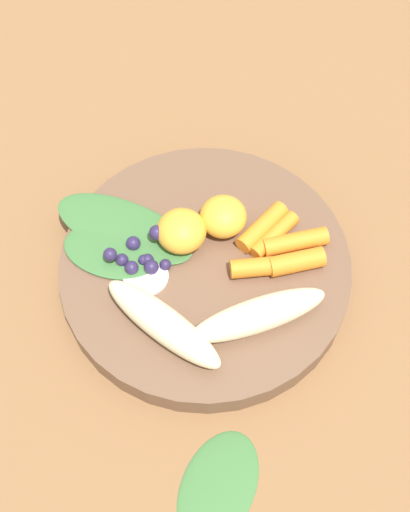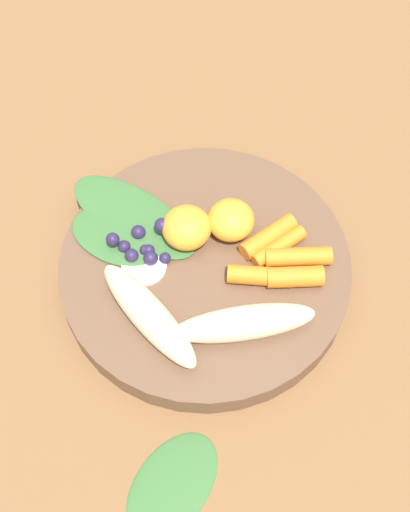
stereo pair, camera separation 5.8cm
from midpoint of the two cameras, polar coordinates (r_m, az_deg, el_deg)
ground_plane at (r=0.63m, az=-2.63°, el=-1.89°), size 2.40×2.40×0.00m
bowl at (r=0.62m, az=-2.68°, el=-1.31°), size 0.26×0.26×0.03m
banana_peeled_left at (r=0.57m, az=1.60°, el=-5.25°), size 0.12×0.07×0.03m
banana_peeled_right at (r=0.57m, az=-6.51°, el=-5.91°), size 0.11×0.10×0.03m
orange_segment_near at (r=0.61m, az=-4.74°, el=1.90°), size 0.05×0.05×0.03m
orange_segment_far at (r=0.61m, az=-1.16°, el=3.14°), size 0.04×0.04×0.03m
carrot_front at (r=0.59m, az=2.07°, el=-1.13°), size 0.06×0.02×0.02m
carrot_mid_left at (r=0.60m, az=5.00°, el=-0.72°), size 0.05×0.03×0.02m
carrot_mid_right at (r=0.61m, az=4.94°, el=0.99°), size 0.06×0.03×0.02m
carrot_rear at (r=0.61m, az=3.18°, el=1.55°), size 0.05×0.05×0.01m
carrot_small at (r=0.62m, az=2.16°, el=2.25°), size 0.05×0.05×0.02m
blueberry_pile at (r=0.61m, az=-8.11°, el=0.06°), size 0.06×0.04×0.03m
coconut_shred_patch at (r=0.60m, az=-7.75°, el=-1.93°), size 0.04×0.04×0.00m
kale_leaf_left at (r=0.63m, az=-9.45°, el=2.13°), size 0.15×0.11×0.00m
kale_leaf_right at (r=0.62m, az=-10.54°, el=0.20°), size 0.10×0.08×0.00m
kale_leaf_stray at (r=0.56m, az=-1.98°, el=-19.05°), size 0.09×0.11×0.01m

